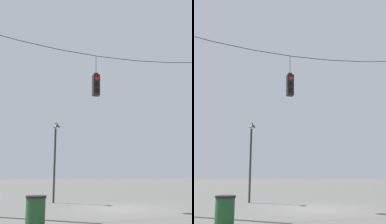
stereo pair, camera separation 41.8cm
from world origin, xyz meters
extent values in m
plane|color=#565451|center=(0.00, 0.00, 0.00)|extent=(200.00, 200.00, 0.00)
cylinder|color=black|center=(-4.14, 0.05, 7.93)|extent=(2.07, 0.03, 0.27)
cylinder|color=black|center=(-2.07, 0.05, 7.75)|extent=(2.07, 0.03, 0.15)
cylinder|color=black|center=(0.00, 0.05, 7.69)|extent=(2.07, 0.03, 0.03)
cylinder|color=black|center=(2.07, 0.05, 7.75)|extent=(2.07, 0.03, 0.15)
cylinder|color=black|center=(4.14, 0.05, 7.93)|extent=(2.07, 0.03, 0.27)
cube|color=black|center=(-1.19, 0.05, 6.07)|extent=(0.34, 0.34, 1.10)
cube|color=black|center=(-1.19, 0.05, 6.68)|extent=(0.19, 0.19, 0.10)
cylinder|color=black|center=(-1.19, 0.05, 7.21)|extent=(0.02, 0.02, 0.97)
cylinder|color=red|center=(-1.19, -0.13, 6.40)|extent=(0.20, 0.03, 0.20)
cylinder|color=black|center=(-1.19, -0.18, 6.49)|extent=(0.07, 0.12, 0.07)
cylinder|color=black|center=(-1.19, -0.13, 6.07)|extent=(0.20, 0.03, 0.20)
cylinder|color=black|center=(-1.19, -0.18, 6.16)|extent=(0.07, 0.12, 0.07)
cylinder|color=black|center=(-1.19, -0.13, 5.74)|extent=(0.20, 0.03, 0.20)
cylinder|color=black|center=(-1.19, -0.18, 5.83)|extent=(0.07, 0.12, 0.07)
cylinder|color=red|center=(-1.19, 0.24, 6.40)|extent=(0.20, 0.03, 0.20)
cylinder|color=black|center=(-1.19, 0.28, 6.49)|extent=(0.07, 0.12, 0.07)
cylinder|color=black|center=(-1.19, 0.24, 6.07)|extent=(0.20, 0.03, 0.20)
cylinder|color=black|center=(-1.19, 0.28, 6.16)|extent=(0.07, 0.12, 0.07)
cylinder|color=black|center=(-1.19, 0.24, 5.74)|extent=(0.20, 0.03, 0.20)
cylinder|color=black|center=(-1.19, 0.28, 5.83)|extent=(0.07, 0.12, 0.07)
cylinder|color=#233323|center=(-2.70, 3.74, 2.32)|extent=(0.12, 0.12, 4.65)
cylinder|color=#233323|center=(-2.70, 3.51, 4.60)|extent=(0.07, 0.45, 0.07)
cone|color=#232328|center=(-2.70, 3.29, 4.47)|extent=(0.41, 0.41, 0.25)
sphere|color=silver|center=(-2.70, 3.29, 4.35)|extent=(0.18, 0.18, 0.18)
cylinder|color=#1E4C23|center=(-4.28, -4.31, 0.46)|extent=(0.57, 0.57, 0.92)
cylinder|color=black|center=(-4.28, -4.31, 0.95)|extent=(0.62, 0.62, 0.06)
camera|label=1|loc=(-4.93, -13.18, 1.59)|focal=45.00mm
camera|label=2|loc=(-4.53, -13.29, 1.59)|focal=45.00mm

